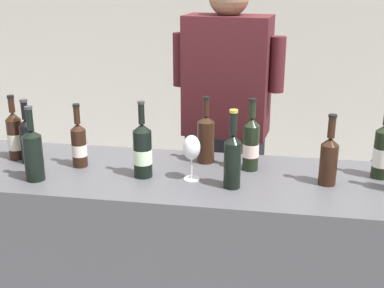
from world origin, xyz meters
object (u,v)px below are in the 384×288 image
at_px(wine_bottle_6, 15,136).
at_px(wine_bottle_10, 143,150).
at_px(wine_bottle_9, 28,139).
at_px(person_server, 226,144).
at_px(wine_bottle_7, 33,153).
at_px(wine_bottle_8, 382,152).
at_px(wine_bottle_5, 232,158).
at_px(wine_bottle_0, 329,158).
at_px(wine_bottle_4, 79,144).
at_px(wine_bottle_1, 206,138).
at_px(wine_bottle_3, 251,143).
at_px(wine_glass, 192,149).

distance_m(wine_bottle_6, wine_bottle_10, 0.68).
bearing_deg(wine_bottle_9, person_server, 33.52).
height_order(wine_bottle_7, wine_bottle_8, wine_bottle_7).
bearing_deg(wine_bottle_5, wine_bottle_6, 170.81).
height_order(wine_bottle_0, wine_bottle_5, wine_bottle_5).
distance_m(wine_bottle_5, wine_bottle_7, 0.87).
relative_size(wine_bottle_4, wine_bottle_7, 0.90).
bearing_deg(wine_bottle_1, wine_bottle_6, -173.40).
xyz_separation_m(wine_bottle_0, person_server, (-0.51, 0.62, -0.17)).
xyz_separation_m(wine_bottle_6, wine_bottle_7, (0.21, -0.24, 0.01)).
bearing_deg(wine_bottle_3, wine_bottle_4, -173.46).
bearing_deg(wine_bottle_1, wine_glass, -97.81).
xyz_separation_m(wine_bottle_3, wine_bottle_6, (-1.14, -0.04, -0.01)).
bearing_deg(wine_bottle_1, wine_bottle_0, -17.47).
bearing_deg(person_server, wine_bottle_0, -50.60).
relative_size(wine_bottle_8, wine_bottle_10, 0.94).
xyz_separation_m(wine_bottle_1, wine_bottle_7, (-0.72, -0.34, 0.00)).
distance_m(wine_bottle_4, wine_bottle_9, 0.26).
bearing_deg(wine_bottle_6, person_server, 29.24).
xyz_separation_m(wine_bottle_7, wine_bottle_10, (0.46, 0.12, -0.00)).
xyz_separation_m(wine_bottle_8, person_server, (-0.75, 0.50, -0.18)).
xyz_separation_m(wine_bottle_0, wine_bottle_3, (-0.34, 0.11, 0.01)).
height_order(wine_bottle_1, wine_bottle_6, wine_bottle_1).
height_order(wine_bottle_1, wine_glass, wine_bottle_1).
distance_m(wine_bottle_3, wine_bottle_9, 1.06).
bearing_deg(person_server, wine_bottle_3, -71.74).
relative_size(wine_bottle_3, wine_bottle_8, 1.03).
bearing_deg(wine_bottle_6, wine_bottle_1, 6.60).
bearing_deg(wine_bottle_6, wine_bottle_10, -10.09).
bearing_deg(wine_bottle_4, wine_bottle_6, 172.14).
distance_m(wine_bottle_3, wine_bottle_6, 1.15).
distance_m(wine_bottle_7, wine_bottle_10, 0.48).
bearing_deg(wine_bottle_7, wine_bottle_8, 10.56).
bearing_deg(wine_bottle_8, wine_bottle_3, -179.87).
relative_size(wine_glass, person_server, 0.12).
xyz_separation_m(wine_bottle_1, wine_bottle_6, (-0.93, -0.11, -0.01)).
bearing_deg(wine_bottle_7, wine_glass, 9.72).
relative_size(wine_bottle_3, wine_bottle_4, 1.12).
bearing_deg(wine_bottle_10, wine_bottle_5, -7.68).
height_order(wine_bottle_5, wine_bottle_9, wine_bottle_5).
bearing_deg(person_server, wine_glass, -97.13).
bearing_deg(wine_glass, wine_bottle_7, -170.28).
relative_size(wine_bottle_1, person_server, 0.18).
height_order(wine_bottle_1, wine_bottle_7, wine_bottle_7).
distance_m(wine_bottle_0, wine_bottle_7, 1.29).
bearing_deg(wine_glass, wine_bottle_10, 179.96).
bearing_deg(wine_bottle_0, wine_bottle_3, 161.73).
relative_size(wine_bottle_0, wine_bottle_6, 0.98).
bearing_deg(wine_bottle_8, wine_bottle_6, -178.51).
height_order(wine_bottle_1, wine_bottle_9, wine_bottle_1).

